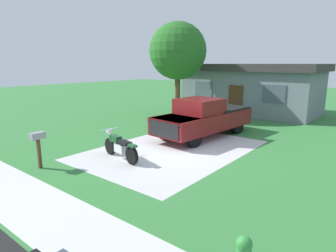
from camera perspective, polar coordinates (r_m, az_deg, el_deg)
name	(u,v)px	position (r m, az deg, el deg)	size (l,w,h in m)	color
ground_plane	(172,150)	(12.11, 0.89, -4.71)	(80.00, 80.00, 0.00)	#347738
driveway_pad	(172,150)	(12.10, 0.89, -4.70)	(5.25, 7.58, 0.01)	silver
sidewalk_strip	(30,202)	(8.54, -25.52, -13.39)	(36.00, 1.80, 0.01)	silver
motorcycle	(120,147)	(11.00, -9.41, -4.05)	(2.19, 0.79, 1.09)	black
pickup_truck	(205,117)	(14.24, 7.26, 1.71)	(2.51, 5.78, 1.90)	black
mailbox	(38,141)	(10.71, -24.22, -2.62)	(0.26, 0.48, 1.26)	#4C3823
shade_tree	(178,51)	(19.36, 1.94, 14.48)	(3.70, 3.70, 6.17)	brown
neighbor_house	(251,88)	(22.22, 16.09, 7.25)	(9.60, 5.60, 3.50)	slate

